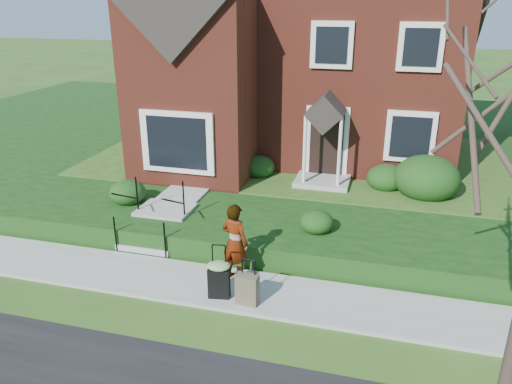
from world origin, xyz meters
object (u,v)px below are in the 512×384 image
(front_steps, at_px, (158,222))
(suitcase_black, at_px, (219,277))
(woman, at_px, (235,242))
(suitcase_olive, at_px, (247,289))

(front_steps, bearing_deg, suitcase_black, -42.68)
(woman, relative_size, suitcase_black, 1.51)
(woman, relative_size, suitcase_olive, 1.82)
(suitcase_black, bearing_deg, front_steps, 127.47)
(woman, xyz_separation_m, suitcase_black, (-0.11, -0.78, -0.43))
(woman, bearing_deg, suitcase_olive, 138.63)
(suitcase_black, distance_m, suitcase_olive, 0.65)
(suitcase_black, bearing_deg, suitcase_olive, -17.60)
(front_steps, height_order, woman, woman)
(suitcase_black, bearing_deg, woman, 72.18)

